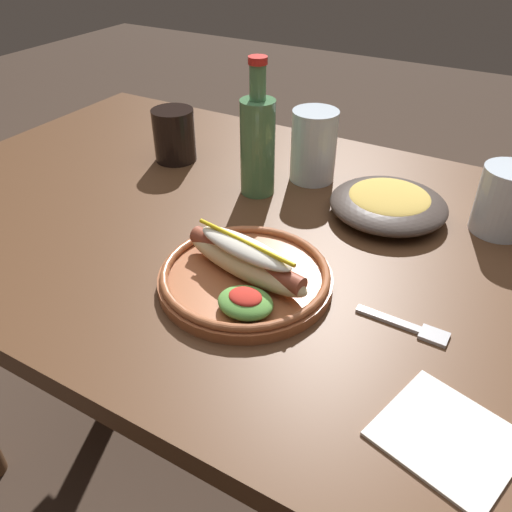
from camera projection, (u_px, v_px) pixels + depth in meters
name	position (u px, v px, depth m)	size (l,w,h in m)	color
ground_plane	(256.00, 473.00, 1.30)	(8.00, 8.00, 0.00)	#3D2D23
dining_table	(257.00, 270.00, 0.93)	(1.34, 0.83, 0.74)	#51331E
hot_dog_plate	(245.00, 273.00, 0.72)	(0.25, 0.25, 0.08)	#9E5633
fork	(409.00, 327.00, 0.66)	(0.12, 0.03, 0.00)	silver
soda_cup	(174.00, 135.00, 1.05)	(0.08, 0.08, 0.11)	black
water_cup	(314.00, 146.00, 0.96)	(0.09, 0.09, 0.13)	silver
extra_cup	(505.00, 201.00, 0.82)	(0.09, 0.09, 0.11)	silver
glass_bottle	(258.00, 143.00, 0.90)	(0.06, 0.06, 0.24)	#4C7F51
side_bowl	(388.00, 203.00, 0.87)	(0.20, 0.20, 0.05)	#423833
napkin	(447.00, 437.00, 0.52)	(0.13, 0.12, 0.00)	white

